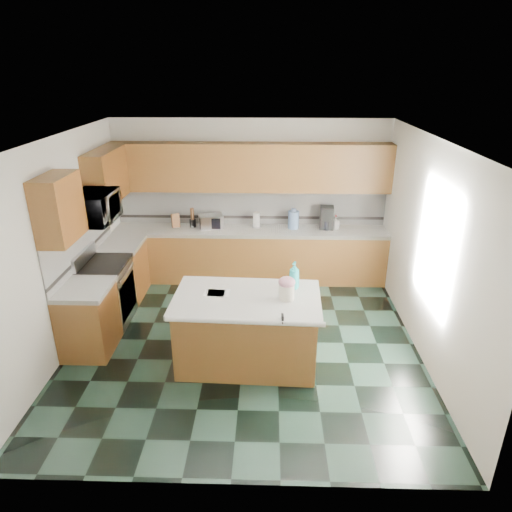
{
  "coord_description": "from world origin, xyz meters",
  "views": [
    {
      "loc": [
        0.31,
        -5.28,
        3.49
      ],
      "look_at": [
        0.15,
        0.35,
        1.12
      ],
      "focal_mm": 32.0,
      "sensor_mm": 36.0,
      "label": 1
    }
  ],
  "objects_px": {
    "soap_bottle_island": "(294,275)",
    "coffee_maker": "(327,218)",
    "island_base": "(247,332)",
    "treat_jar": "(287,292)",
    "knife_block": "(175,221)",
    "toaster_oven": "(211,221)",
    "island_top": "(247,299)"
  },
  "relations": [
    {
      "from": "island_top",
      "to": "coffee_maker",
      "type": "xyz_separation_m",
      "value": [
        1.23,
        2.52,
        0.22
      ]
    },
    {
      "from": "treat_jar",
      "to": "coffee_maker",
      "type": "relative_size",
      "value": 0.5
    },
    {
      "from": "coffee_maker",
      "to": "island_base",
      "type": "bearing_deg",
      "value": -110.72
    },
    {
      "from": "island_top",
      "to": "treat_jar",
      "type": "bearing_deg",
      "value": -2.4
    },
    {
      "from": "toaster_oven",
      "to": "coffee_maker",
      "type": "bearing_deg",
      "value": -16.24
    },
    {
      "from": "island_top",
      "to": "knife_block",
      "type": "xyz_separation_m",
      "value": [
        -1.33,
        2.49,
        0.15
      ]
    },
    {
      "from": "island_base",
      "to": "knife_block",
      "type": "relative_size",
      "value": 6.93
    },
    {
      "from": "island_top",
      "to": "treat_jar",
      "type": "relative_size",
      "value": 9.21
    },
    {
      "from": "island_top",
      "to": "coffee_maker",
      "type": "bearing_deg",
      "value": 66.42
    },
    {
      "from": "knife_block",
      "to": "coffee_maker",
      "type": "xyz_separation_m",
      "value": [
        2.56,
        0.03,
        0.07
      ]
    },
    {
      "from": "treat_jar",
      "to": "soap_bottle_island",
      "type": "bearing_deg",
      "value": 89.87
    },
    {
      "from": "island_base",
      "to": "toaster_oven",
      "type": "relative_size",
      "value": 4.29
    },
    {
      "from": "island_base",
      "to": "coffee_maker",
      "type": "xyz_separation_m",
      "value": [
        1.23,
        2.52,
        0.68
      ]
    },
    {
      "from": "island_base",
      "to": "soap_bottle_island",
      "type": "distance_m",
      "value": 0.91
    },
    {
      "from": "island_top",
      "to": "knife_block",
      "type": "height_order",
      "value": "knife_block"
    },
    {
      "from": "soap_bottle_island",
      "to": "island_base",
      "type": "bearing_deg",
      "value": -133.33
    },
    {
      "from": "treat_jar",
      "to": "soap_bottle_island",
      "type": "height_order",
      "value": "soap_bottle_island"
    },
    {
      "from": "soap_bottle_island",
      "to": "coffee_maker",
      "type": "relative_size",
      "value": 0.93
    },
    {
      "from": "island_base",
      "to": "island_top",
      "type": "distance_m",
      "value": 0.46
    },
    {
      "from": "soap_bottle_island",
      "to": "treat_jar",
      "type": "bearing_deg",
      "value": -85.95
    },
    {
      "from": "treat_jar",
      "to": "knife_block",
      "type": "xyz_separation_m",
      "value": [
        -1.81,
        2.53,
        0.02
      ]
    },
    {
      "from": "soap_bottle_island",
      "to": "toaster_oven",
      "type": "relative_size",
      "value": 0.91
    },
    {
      "from": "island_top",
      "to": "knife_block",
      "type": "relative_size",
      "value": 7.35
    },
    {
      "from": "treat_jar",
      "to": "island_base",
      "type": "bearing_deg",
      "value": -165.52
    },
    {
      "from": "island_base",
      "to": "toaster_oven",
      "type": "height_order",
      "value": "toaster_oven"
    },
    {
      "from": "island_top",
      "to": "knife_block",
      "type": "bearing_deg",
      "value": 120.54
    },
    {
      "from": "island_base",
      "to": "treat_jar",
      "type": "height_order",
      "value": "treat_jar"
    },
    {
      "from": "toaster_oven",
      "to": "soap_bottle_island",
      "type": "bearing_deg",
      "value": -77.02
    },
    {
      "from": "toaster_oven",
      "to": "coffee_maker",
      "type": "relative_size",
      "value": 1.02
    },
    {
      "from": "island_base",
      "to": "soap_bottle_island",
      "type": "relative_size",
      "value": 4.73
    },
    {
      "from": "treat_jar",
      "to": "soap_bottle_island",
      "type": "distance_m",
      "value": 0.31
    },
    {
      "from": "knife_block",
      "to": "coffee_maker",
      "type": "bearing_deg",
      "value": -19.67
    }
  ]
}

